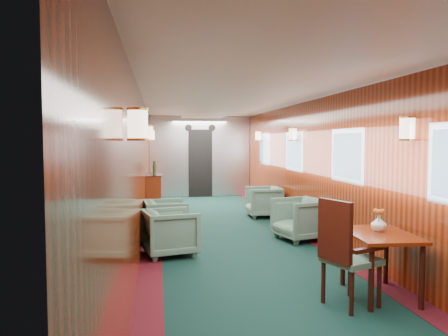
{
  "coord_description": "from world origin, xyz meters",
  "views": [
    {
      "loc": [
        -1.24,
        -7.04,
        1.67
      ],
      "look_at": [
        0.0,
        1.16,
        1.15
      ],
      "focal_mm": 35.0,
      "sensor_mm": 36.0,
      "label": 1
    }
  ],
  "objects_px": {
    "armchair_right_far": "(264,202)",
    "armchair_left_near": "(170,232)",
    "credenza": "(154,195)",
    "armchair_right_near": "(300,219)",
    "armchair_left_far": "(166,219)",
    "side_chair": "(344,249)",
    "dining_table": "(380,243)"
  },
  "relations": [
    {
      "from": "armchair_right_far",
      "to": "armchair_left_near",
      "type": "bearing_deg",
      "value": -34.74
    },
    {
      "from": "credenza",
      "to": "armchair_right_near",
      "type": "xyz_separation_m",
      "value": [
        2.46,
        -2.58,
        -0.13
      ]
    },
    {
      "from": "armchair_left_near",
      "to": "armchair_left_far",
      "type": "height_order",
      "value": "armchair_left_near"
    },
    {
      "from": "armchair_left_near",
      "to": "armchair_right_near",
      "type": "relative_size",
      "value": 0.95
    },
    {
      "from": "side_chair",
      "to": "armchair_right_far",
      "type": "xyz_separation_m",
      "value": [
        0.46,
        5.19,
        -0.26
      ]
    },
    {
      "from": "credenza",
      "to": "armchair_left_near",
      "type": "bearing_deg",
      "value": -85.34
    },
    {
      "from": "armchair_left_near",
      "to": "armchair_left_far",
      "type": "distance_m",
      "value": 1.19
    },
    {
      "from": "side_chair",
      "to": "armchair_right_far",
      "type": "height_order",
      "value": "side_chair"
    },
    {
      "from": "armchair_left_near",
      "to": "armchair_right_far",
      "type": "bearing_deg",
      "value": -48.89
    },
    {
      "from": "dining_table",
      "to": "credenza",
      "type": "relative_size",
      "value": 0.79
    },
    {
      "from": "armchair_right_near",
      "to": "armchair_right_far",
      "type": "relative_size",
      "value": 1.06
    },
    {
      "from": "armchair_right_far",
      "to": "dining_table",
      "type": "bearing_deg",
      "value": 1.82
    },
    {
      "from": "armchair_right_near",
      "to": "armchair_right_far",
      "type": "distance_m",
      "value": 2.25
    },
    {
      "from": "dining_table",
      "to": "credenza",
      "type": "distance_m",
      "value": 5.82
    },
    {
      "from": "side_chair",
      "to": "armchair_right_far",
      "type": "distance_m",
      "value": 5.22
    },
    {
      "from": "armchair_left_near",
      "to": "armchair_left_far",
      "type": "relative_size",
      "value": 1.03
    },
    {
      "from": "dining_table",
      "to": "armchair_left_near",
      "type": "distance_m",
      "value": 2.99
    },
    {
      "from": "credenza",
      "to": "armchair_left_far",
      "type": "relative_size",
      "value": 1.7
    },
    {
      "from": "armchair_left_far",
      "to": "armchair_right_near",
      "type": "height_order",
      "value": "armchair_right_near"
    },
    {
      "from": "armchair_left_far",
      "to": "armchair_right_near",
      "type": "bearing_deg",
      "value": -108.98
    },
    {
      "from": "credenza",
      "to": "armchair_left_far",
      "type": "height_order",
      "value": "credenza"
    },
    {
      "from": "dining_table",
      "to": "side_chair",
      "type": "height_order",
      "value": "side_chair"
    },
    {
      "from": "armchair_left_far",
      "to": "armchair_left_near",
      "type": "bearing_deg",
      "value": 176.33
    },
    {
      "from": "armchair_left_far",
      "to": "armchair_right_near",
      "type": "xyz_separation_m",
      "value": [
        2.24,
        -0.53,
        0.03
      ]
    },
    {
      "from": "dining_table",
      "to": "armchair_right_near",
      "type": "distance_m",
      "value": 2.72
    },
    {
      "from": "credenza",
      "to": "side_chair",
      "type": "bearing_deg",
      "value": -70.84
    },
    {
      "from": "dining_table",
      "to": "armchair_left_near",
      "type": "xyz_separation_m",
      "value": [
        -2.16,
        2.05,
        -0.24
      ]
    },
    {
      "from": "side_chair",
      "to": "credenza",
      "type": "distance_m",
      "value": 5.85
    },
    {
      "from": "armchair_left_far",
      "to": "armchair_right_far",
      "type": "xyz_separation_m",
      "value": [
        2.15,
        1.72,
        0.01
      ]
    },
    {
      "from": "side_chair",
      "to": "armchair_left_far",
      "type": "xyz_separation_m",
      "value": [
        -1.7,
        3.47,
        -0.27
      ]
    },
    {
      "from": "armchair_right_near",
      "to": "armchair_right_far",
      "type": "height_order",
      "value": "armchair_right_near"
    },
    {
      "from": "credenza",
      "to": "armchair_right_far",
      "type": "relative_size",
      "value": 1.66
    }
  ]
}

